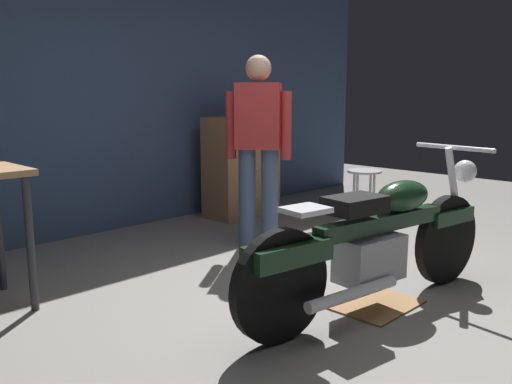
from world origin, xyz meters
The scene contains 7 objects.
ground_plane centered at (0.00, 0.00, 0.00)m, with size 12.00×12.00×0.00m, color gray.
back_wall centered at (0.00, 2.80, 1.55)m, with size 8.00×0.12×3.10m, color #384C70.
motorcycle centered at (0.19, -0.23, 0.45)m, with size 2.18×0.63×1.00m.
person_standing centered at (0.65, 1.27, 0.93)m, with size 0.40×0.48×1.67m.
shop_stool centered at (1.62, 0.81, 0.50)m, with size 0.32×0.32×0.64m.
wooden_dresser centered at (1.44, 2.30, 0.55)m, with size 0.80×0.47×1.10m.
drip_tray centered at (0.23, -0.23, 0.01)m, with size 0.56×0.40×0.01m, color olive.
Camera 1 is at (-2.65, -1.98, 1.35)m, focal length 37.71 mm.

